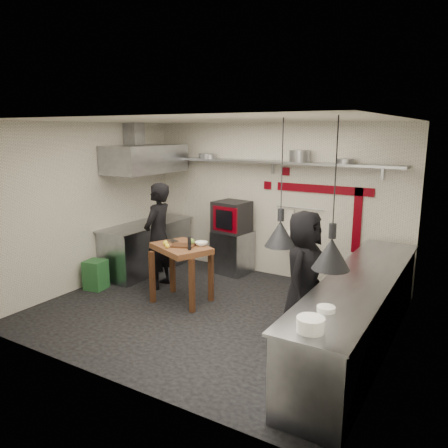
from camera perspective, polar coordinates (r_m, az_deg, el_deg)
The scene contains 47 objects.
floor at distance 6.66m, azimuth -1.62°, elevation -11.43°, with size 5.00×5.00×0.00m, color black.
ceiling at distance 6.11m, azimuth -1.78°, elevation 13.40°, with size 5.00×5.00×0.00m, color beige.
wall_back at distance 8.06m, azimuth 6.39°, elevation 3.04°, with size 5.00×0.04×2.80m, color silver.
wall_front at distance 4.66m, azimuth -15.77°, elevation -4.09°, with size 5.00×0.04×2.80m, color silver.
wall_left at distance 7.85m, azimuth -17.27°, elevation 2.32°, with size 0.04×4.20×2.80m, color silver.
wall_right at distance 5.36m, azimuth 21.49°, elevation -2.39°, with size 0.04×4.20×2.80m, color silver.
red_band_horiz at distance 7.66m, azimuth 12.86°, elevation 4.45°, with size 1.70×0.02×0.14m, color #5F010B.
red_band_vert at distance 7.57m, azimuth 17.00°, elevation 0.45°, with size 0.14×0.02×1.10m, color #5F010B.
red_tile_a at distance 7.87m, azimuth 8.09°, elevation 6.81°, with size 0.14×0.02×0.14m, color #5F010B.
red_tile_b at distance 8.04m, azimuth 5.72°, elevation 5.05°, with size 0.14×0.02×0.14m, color #5F010B.
back_shelf at distance 7.81m, azimuth 5.96°, elevation 8.08°, with size 4.60×0.34×0.04m, color slate.
shelf_bracket_left at distance 8.91m, azimuth -4.88°, elevation 7.96°, with size 0.04×0.06×0.24m, color slate.
shelf_bracket_mid at distance 7.96m, azimuth 6.40°, elevation 7.42°, with size 0.04×0.06×0.24m, color slate.
shelf_bracket_right at distance 7.37m, azimuth 20.02°, elevation 6.40°, with size 0.04×0.06×0.24m, color slate.
pan_far_left at distance 8.45m, azimuth -2.29°, elevation 8.88°, with size 0.29×0.29×0.09m, color slate.
pan_mid_left at distance 8.41m, azimuth -1.82°, elevation 8.80°, with size 0.23×0.23×0.07m, color slate.
stock_pot at distance 7.59m, azimuth 9.84°, elevation 8.76°, with size 0.35×0.35×0.20m, color slate.
pan_right at distance 7.34m, azimuth 15.58°, elevation 7.92°, with size 0.27×0.27×0.08m, color slate.
oven_stand at distance 8.31m, azimuth 1.11°, elevation -3.67°, with size 0.64×0.58×0.80m, color slate.
combi_oven at distance 8.11m, azimuth 1.02°, elevation 0.95°, with size 0.59×0.55×0.58m, color black.
oven_door at distance 7.88m, azimuth 0.14°, elevation 0.62°, with size 0.54×0.03×0.46m, color #5F010B.
oven_glass at distance 7.85m, azimuth -0.01°, elevation 0.58°, with size 0.36×0.02×0.34m, color black.
hand_sink at distance 7.81m, azimuth 9.40°, elevation -1.99°, with size 0.46×0.34×0.22m, color white.
sink_tap at distance 7.77m, azimuth 9.44°, elevation -0.70°, with size 0.03×0.03×0.14m, color slate.
sink_drain at distance 7.89m, azimuth 9.18°, elevation -5.15°, with size 0.06×0.06×0.66m, color slate.
utensil_rail at distance 7.82m, azimuth 9.91°, elevation 2.06°, with size 0.02×0.02×0.90m, color slate.
counter_right at distance 5.72m, azimuth 17.22°, elevation -11.24°, with size 0.70×3.80×0.90m, color slate.
counter_right_top at distance 5.55m, azimuth 17.53°, elevation -6.83°, with size 0.76×3.90×0.03m, color slate.
plate_stack at distance 4.00m, azimuth 11.24°, elevation -12.77°, with size 0.25×0.25×0.13m, color white.
small_bowl_right at distance 4.46m, azimuth 13.19°, elevation -10.76°, with size 0.18×0.18×0.05m, color white.
counter_left at distance 8.54m, azimuth -10.06°, elevation -3.08°, with size 0.70×1.90×0.90m, color slate.
counter_left_top at distance 8.43m, azimuth -10.17°, elevation -0.03°, with size 0.76×2.00×0.03m, color slate.
extractor_hood at distance 8.23m, azimuth -10.23°, elevation 8.37°, with size 0.78×1.60×0.50m, color slate.
hood_duct at distance 8.38m, azimuth -11.65°, elevation 11.12°, with size 0.28×0.28×0.50m, color slate.
green_bin at distance 7.81m, azimuth -16.40°, elevation -6.37°, with size 0.32×0.32×0.50m, color #255F2E.
prep_table at distance 6.93m, azimuth -5.56°, elevation -6.48°, with size 0.92×0.64×0.92m, color brown, non-canonical shape.
cutting_board at distance 6.74m, azimuth -5.35°, elevation -2.82°, with size 0.34×0.24×0.03m, color #492816.
pepper_mill at distance 6.50m, azimuth -4.55°, elevation -2.56°, with size 0.05×0.05×0.20m, color black.
lemon_a at distance 6.81m, azimuth -7.66°, elevation -2.47°, with size 0.08×0.08×0.08m, color yellow.
lemon_b at distance 6.65m, azimuth -7.44°, elevation -2.83°, with size 0.07×0.07×0.07m, color yellow.
veg_ball at distance 6.80m, azimuth -4.27°, elevation -2.32°, with size 0.10×0.10×0.10m, color olive.
steel_tray at distance 7.01m, azimuth -6.71°, elevation -2.24°, with size 0.17×0.11×0.03m, color slate.
bowl at distance 6.75m, azimuth -2.99°, elevation -2.58°, with size 0.20×0.20×0.06m, color white.
heat_lamp_near at distance 4.84m, azimuth 7.53°, elevation 5.22°, with size 0.35×0.35×1.42m, color black, non-canonical shape.
heat_lamp_far at distance 4.10m, azimuth 14.23°, elevation 3.72°, with size 0.36×0.36×1.42m, color black, non-canonical shape.
chef_left at distance 7.51m, azimuth -8.60°, elevation -1.54°, with size 0.66×0.43×1.81m, color black.
chef_right at distance 5.84m, azimuth 10.34°, elevation -6.34°, with size 0.81×0.53×1.67m, color black.
Camera 1 is at (3.30, -5.14, 2.67)m, focal length 35.00 mm.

